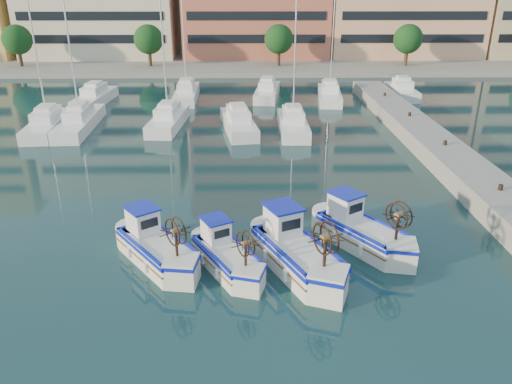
% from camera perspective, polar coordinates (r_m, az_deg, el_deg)
% --- Properties ---
extents(ground, '(300.00, 300.00, 0.00)m').
position_cam_1_polar(ground, '(21.47, 0.23, -9.11)').
color(ground, '#1A4044').
rests_on(ground, ground).
extents(quay, '(3.00, 60.00, 1.20)m').
position_cam_1_polar(quay, '(31.35, 24.39, 0.61)').
color(quay, gray).
rests_on(quay, ground).
extents(yacht_marina, '(35.86, 21.68, 11.50)m').
position_cam_1_polar(yacht_marina, '(47.82, -5.21, 9.60)').
color(yacht_marina, white).
rests_on(yacht_marina, ground).
extents(fishing_boat_a, '(4.09, 4.56, 2.83)m').
position_cam_1_polar(fishing_boat_a, '(22.29, -11.43, -6.00)').
color(fishing_boat_a, silver).
rests_on(fishing_boat_a, ground).
extents(fishing_boat_b, '(3.29, 4.13, 2.50)m').
position_cam_1_polar(fishing_boat_b, '(21.43, -3.44, -7.07)').
color(fishing_boat_b, silver).
rests_on(fishing_boat_b, ground).
extents(fishing_boat_c, '(3.88, 5.21, 3.14)m').
position_cam_1_polar(fishing_boat_c, '(21.36, 4.55, -6.68)').
color(fishing_boat_c, silver).
rests_on(fishing_boat_c, ground).
extents(fishing_boat_d, '(4.09, 4.74, 2.91)m').
position_cam_1_polar(fishing_boat_d, '(23.63, 11.88, -4.25)').
color(fishing_boat_d, silver).
rests_on(fishing_boat_d, ground).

